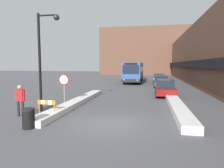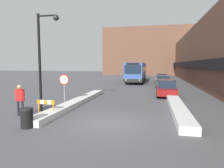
{
  "view_description": "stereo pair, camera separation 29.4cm",
  "coord_description": "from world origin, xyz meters",
  "px_view_note": "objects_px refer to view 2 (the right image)",
  "views": [
    {
      "loc": [
        1.83,
        -9.61,
        2.96
      ],
      "look_at": [
        -0.94,
        4.66,
        1.56
      ],
      "focal_mm": 32.0,
      "sensor_mm": 36.0,
      "label": 1
    },
    {
      "loc": [
        2.12,
        -9.55,
        2.96
      ],
      "look_at": [
        -0.94,
        4.66,
        1.56
      ],
      "focal_mm": 32.0,
      "sensor_mm": 36.0,
      "label": 2
    }
  ],
  "objects_px": {
    "parked_car_back": "(162,78)",
    "stop_sign": "(64,83)",
    "parked_car_front": "(166,88)",
    "city_bus": "(136,72)",
    "trash_bin": "(27,118)",
    "parked_car_middle": "(163,81)",
    "construction_barricade": "(46,105)",
    "street_lamp": "(44,51)",
    "pedestrian": "(20,97)"
  },
  "relations": [
    {
      "from": "parked_car_middle",
      "to": "street_lamp",
      "type": "distance_m",
      "value": 17.94
    },
    {
      "from": "trash_bin",
      "to": "city_bus",
      "type": "bearing_deg",
      "value": 83.97
    },
    {
      "from": "city_bus",
      "to": "parked_car_middle",
      "type": "bearing_deg",
      "value": -58.93
    },
    {
      "from": "city_bus",
      "to": "stop_sign",
      "type": "relative_size",
      "value": 5.02
    },
    {
      "from": "parked_car_middle",
      "to": "trash_bin",
      "type": "height_order",
      "value": "parked_car_middle"
    },
    {
      "from": "parked_car_back",
      "to": "street_lamp",
      "type": "distance_m",
      "value": 23.58
    },
    {
      "from": "city_bus",
      "to": "parked_car_middle",
      "type": "distance_m",
      "value": 8.15
    },
    {
      "from": "city_bus",
      "to": "parked_car_back",
      "type": "relative_size",
      "value": 2.57
    },
    {
      "from": "street_lamp",
      "to": "pedestrian",
      "type": "bearing_deg",
      "value": -119.33
    },
    {
      "from": "street_lamp",
      "to": "pedestrian",
      "type": "distance_m",
      "value": 3.14
    },
    {
      "from": "parked_car_front",
      "to": "construction_barricade",
      "type": "xyz_separation_m",
      "value": [
        -7.2,
        -9.28,
        -0.1
      ]
    },
    {
      "from": "parked_car_middle",
      "to": "pedestrian",
      "type": "xyz_separation_m",
      "value": [
        -8.68,
        -17.2,
        0.33
      ]
    },
    {
      "from": "parked_car_back",
      "to": "stop_sign",
      "type": "distance_m",
      "value": 21.49
    },
    {
      "from": "parked_car_middle",
      "to": "trash_bin",
      "type": "bearing_deg",
      "value": -109.94
    },
    {
      "from": "city_bus",
      "to": "parked_car_front",
      "type": "relative_size",
      "value": 2.5
    },
    {
      "from": "stop_sign",
      "to": "trash_bin",
      "type": "xyz_separation_m",
      "value": [
        0.54,
        -5.14,
        -1.17
      ]
    },
    {
      "from": "parked_car_front",
      "to": "stop_sign",
      "type": "xyz_separation_m",
      "value": [
        -7.46,
        -6.29,
        0.88
      ]
    },
    {
      "from": "street_lamp",
      "to": "parked_car_middle",
      "type": "bearing_deg",
      "value": 63.46
    },
    {
      "from": "parked_car_front",
      "to": "parked_car_middle",
      "type": "distance_m",
      "value": 7.65
    },
    {
      "from": "parked_car_back",
      "to": "stop_sign",
      "type": "bearing_deg",
      "value": -110.34
    },
    {
      "from": "parked_car_middle",
      "to": "parked_car_back",
      "type": "distance_m",
      "value": 6.18
    },
    {
      "from": "city_bus",
      "to": "trash_bin",
      "type": "distance_m",
      "value": 26.19
    },
    {
      "from": "stop_sign",
      "to": "pedestrian",
      "type": "bearing_deg",
      "value": -110.44
    },
    {
      "from": "city_bus",
      "to": "trash_bin",
      "type": "height_order",
      "value": "city_bus"
    },
    {
      "from": "stop_sign",
      "to": "construction_barricade",
      "type": "bearing_deg",
      "value": -84.95
    },
    {
      "from": "city_bus",
      "to": "parked_car_front",
      "type": "xyz_separation_m",
      "value": [
        4.18,
        -14.58,
        -1.0
      ]
    },
    {
      "from": "street_lamp",
      "to": "pedestrian",
      "type": "height_order",
      "value": "street_lamp"
    },
    {
      "from": "parked_car_front",
      "to": "city_bus",
      "type": "bearing_deg",
      "value": 105.98
    },
    {
      "from": "parked_car_front",
      "to": "construction_barricade",
      "type": "relative_size",
      "value": 4.15
    },
    {
      "from": "street_lamp",
      "to": "trash_bin",
      "type": "relative_size",
      "value": 6.42
    },
    {
      "from": "parked_car_middle",
      "to": "construction_barricade",
      "type": "relative_size",
      "value": 3.88
    },
    {
      "from": "parked_car_middle",
      "to": "pedestrian",
      "type": "bearing_deg",
      "value": -116.77
    },
    {
      "from": "construction_barricade",
      "to": "pedestrian",
      "type": "bearing_deg",
      "value": -169.53
    },
    {
      "from": "stop_sign",
      "to": "construction_barricade",
      "type": "relative_size",
      "value": 2.07
    },
    {
      "from": "city_bus",
      "to": "trash_bin",
      "type": "xyz_separation_m",
      "value": [
        -2.75,
        -26.02,
        -1.3
      ]
    },
    {
      "from": "parked_car_middle",
      "to": "parked_car_back",
      "type": "relative_size",
      "value": 0.96
    },
    {
      "from": "parked_car_front",
      "to": "street_lamp",
      "type": "relative_size",
      "value": 0.75
    },
    {
      "from": "street_lamp",
      "to": "trash_bin",
      "type": "bearing_deg",
      "value": -73.33
    },
    {
      "from": "trash_bin",
      "to": "construction_barricade",
      "type": "distance_m",
      "value": 2.18
    },
    {
      "from": "city_bus",
      "to": "parked_car_front",
      "type": "distance_m",
      "value": 15.2
    },
    {
      "from": "street_lamp",
      "to": "trash_bin",
      "type": "xyz_separation_m",
      "value": [
        0.98,
        -3.27,
        -3.32
      ]
    },
    {
      "from": "parked_car_back",
      "to": "trash_bin",
      "type": "bearing_deg",
      "value": -105.32
    },
    {
      "from": "trash_bin",
      "to": "stop_sign",
      "type": "bearing_deg",
      "value": 96.0
    },
    {
      "from": "parked_car_back",
      "to": "stop_sign",
      "type": "xyz_separation_m",
      "value": [
        -7.46,
        -20.13,
        0.89
      ]
    },
    {
      "from": "parked_car_back",
      "to": "trash_bin",
      "type": "relative_size",
      "value": 4.68
    },
    {
      "from": "city_bus",
      "to": "parked_car_middle",
      "type": "xyz_separation_m",
      "value": [
        4.18,
        -6.93,
        -1.01
      ]
    },
    {
      "from": "parked_car_front",
      "to": "parked_car_back",
      "type": "bearing_deg",
      "value": 90.0
    },
    {
      "from": "stop_sign",
      "to": "street_lamp",
      "type": "bearing_deg",
      "value": -103.12
    },
    {
      "from": "parked_car_middle",
      "to": "parked_car_back",
      "type": "bearing_deg",
      "value": 90.0
    },
    {
      "from": "parked_car_middle",
      "to": "trash_bin",
      "type": "relative_size",
      "value": 4.49
    }
  ]
}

